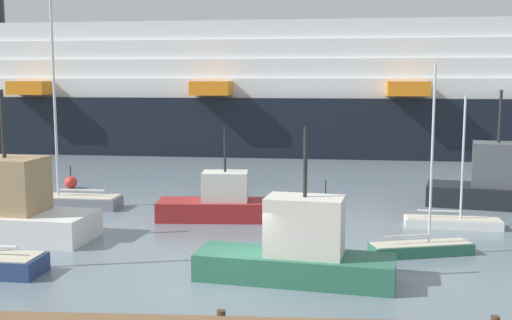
{
  "coord_description": "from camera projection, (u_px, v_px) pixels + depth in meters",
  "views": [
    {
      "loc": [
        1.9,
        -20.56,
        6.94
      ],
      "look_at": [
        0.0,
        12.12,
        2.67
      ],
      "focal_mm": 43.73,
      "sensor_mm": 36.0,
      "label": 1
    }
  ],
  "objects": [
    {
      "name": "sailboat_4",
      "position": [
        67.0,
        198.0,
        33.72
      ],
      "size": [
        5.9,
        2.04,
        11.33
      ],
      "rotation": [
        0.0,
        0.0,
        3.07
      ],
      "color": "gray",
      "rests_on": "ground_plane"
    },
    {
      "name": "channel_buoy_2",
      "position": [
        325.0,
        201.0,
        34.13
      ],
      "size": [
        0.59,
        0.59,
        1.46
      ],
      "color": "orange",
      "rests_on": "ground_plane"
    },
    {
      "name": "channel_buoy_1",
      "position": [
        71.0,
        182.0,
        39.67
      ],
      "size": [
        0.79,
        0.79,
        1.45
      ],
      "color": "red",
      "rests_on": "ground_plane"
    },
    {
      "name": "ground_plane",
      "position": [
        236.0,
        283.0,
        21.36
      ],
      "size": [
        600.0,
        600.0,
        0.0
      ],
      "primitive_type": "plane",
      "color": "slate"
    },
    {
      "name": "sailboat_0",
      "position": [
        421.0,
        246.0,
        24.68
      ],
      "size": [
        4.24,
        2.0,
        7.51
      ],
      "rotation": [
        0.0,
        0.0,
        0.24
      ],
      "color": "#2D6B51",
      "rests_on": "ground_plane"
    },
    {
      "name": "fishing_boat_0",
      "position": [
        298.0,
        251.0,
        21.43
      ],
      "size": [
        7.09,
        3.27,
        5.35
      ],
      "rotation": [
        0.0,
        0.0,
        -0.18
      ],
      "color": "#2D6B51",
      "rests_on": "ground_plane"
    },
    {
      "name": "fishing_boat_3",
      "position": [
        2.0,
        210.0,
        27.19
      ],
      "size": [
        8.65,
        3.96,
        6.49
      ],
      "rotation": [
        0.0,
        0.0,
        -0.12
      ],
      "color": "white",
      "rests_on": "ground_plane"
    },
    {
      "name": "sailboat_1",
      "position": [
        453.0,
        221.0,
        29.29
      ],
      "size": [
        4.5,
        1.65,
        6.19
      ],
      "rotation": [
        0.0,
        0.0,
        -0.1
      ],
      "color": "white",
      "rests_on": "ground_plane"
    },
    {
      "name": "fishing_boat_2",
      "position": [
        502.0,
        186.0,
        33.88
      ],
      "size": [
        8.55,
        4.77,
        6.35
      ],
      "rotation": [
        0.0,
        0.0,
        2.88
      ],
      "color": "black",
      "rests_on": "ground_plane"
    },
    {
      "name": "fishing_boat_1",
      "position": [
        221.0,
        203.0,
        30.84
      ],
      "size": [
        6.12,
        2.23,
        4.52
      ],
      "rotation": [
        0.0,
        0.0,
        0.03
      ],
      "color": "maroon",
      "rests_on": "ground_plane"
    },
    {
      "name": "cruise_ship",
      "position": [
        142.0,
        94.0,
        62.4
      ],
      "size": [
        96.51,
        20.82,
        16.95
      ],
      "rotation": [
        0.0,
        0.0,
        -0.08
      ],
      "color": "black",
      "rests_on": "ground_plane"
    }
  ]
}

